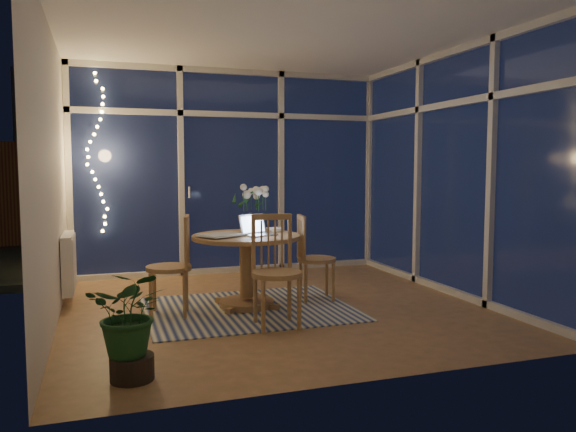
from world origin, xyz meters
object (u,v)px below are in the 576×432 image
at_px(dining_table, 246,271).
at_px(potted_plant, 131,322).
at_px(chair_front, 277,271).
at_px(flower_vase, 251,221).
at_px(chair_right, 317,257).
at_px(laptop, 259,224).
at_px(chair_left, 169,265).

height_order(dining_table, potted_plant, potted_plant).
height_order(dining_table, chair_front, chair_front).
bearing_deg(chair_front, dining_table, 98.72).
bearing_deg(flower_vase, chair_right, -24.22).
distance_m(chair_front, flower_vase, 1.13).
relative_size(chair_right, flower_vase, 4.25).
height_order(chair_front, flower_vase, chair_front).
bearing_deg(chair_front, potted_plant, -142.68).
xyz_separation_m(chair_front, potted_plant, (-1.23, -0.84, -0.11)).
distance_m(laptop, flower_vase, 0.42).
bearing_deg(laptop, chair_left, 155.97).
distance_m(chair_right, chair_front, 1.05).
bearing_deg(dining_table, chair_left, -173.77).
bearing_deg(chair_right, chair_front, 148.47).
xyz_separation_m(dining_table, flower_vase, (0.13, 0.33, 0.46)).
bearing_deg(chair_front, chair_right, 52.86).
bearing_deg(laptop, flower_vase, 63.23).
distance_m(chair_front, laptop, 0.74).
bearing_deg(flower_vase, chair_left, -155.05).
bearing_deg(chair_left, potted_plant, -4.14).
height_order(chair_right, laptop, laptop).
height_order(laptop, potted_plant, laptop).
xyz_separation_m(chair_left, chair_front, (0.83, -0.67, 0.02)).
height_order(chair_left, chair_right, chair_left).
bearing_deg(flower_vase, chair_front, -93.02).
relative_size(dining_table, laptop, 3.51).
relative_size(chair_front, potted_plant, 1.28).
bearing_deg(dining_table, flower_vase, 68.14).
height_order(dining_table, laptop, laptop).
relative_size(chair_front, flower_vase, 4.63).
xyz_separation_m(dining_table, laptop, (0.11, -0.09, 0.46)).
relative_size(dining_table, chair_right, 1.17).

